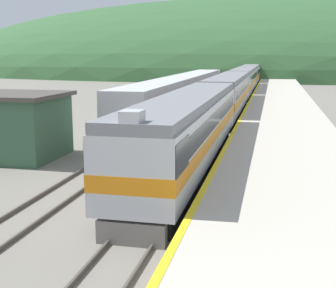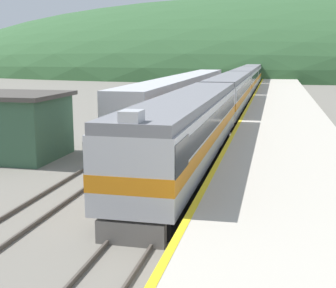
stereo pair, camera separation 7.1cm
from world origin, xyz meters
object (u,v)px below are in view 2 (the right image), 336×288
object	(u,v)px
carriage_third	(245,81)
carriage_fourth	(253,74)
siding_train	(184,95)
carriage_second	(230,94)
express_train_lead_car	(189,129)

from	to	relation	value
carriage_third	carriage_fourth	xyz separation A→B (m)	(0.00, 22.88, 0.00)
siding_train	carriage_second	bearing A→B (deg)	6.57
carriage_third	carriage_second	bearing A→B (deg)	-90.00
express_train_lead_car	siding_train	distance (m)	22.54
siding_train	express_train_lead_car	bearing A→B (deg)	-78.46
carriage_second	carriage_fourth	bearing A→B (deg)	90.00
siding_train	carriage_third	bearing A→B (deg)	79.10
carriage_second	carriage_third	size ratio (longest dim) A/B	1.00
express_train_lead_car	carriage_second	world-z (taller)	express_train_lead_car
express_train_lead_car	siding_train	world-z (taller)	express_train_lead_car
carriage_third	siding_train	distance (m)	23.83
carriage_second	siding_train	size ratio (longest dim) A/B	0.56
carriage_second	carriage_third	world-z (taller)	same
carriage_fourth	express_train_lead_car	bearing A→B (deg)	-90.00
express_train_lead_car	carriage_third	size ratio (longest dim) A/B	0.95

